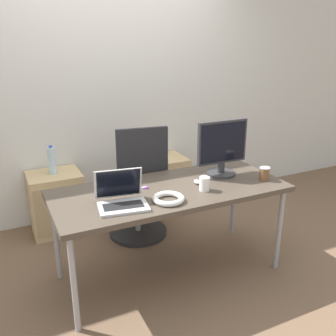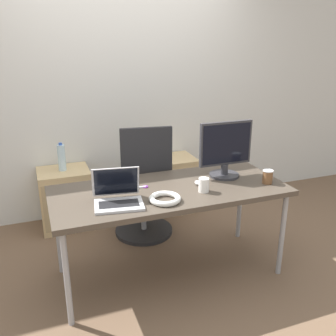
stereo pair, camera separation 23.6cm
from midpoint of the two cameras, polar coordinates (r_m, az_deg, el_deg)
The scene contains 14 objects.
ground_plane at distance 3.19m, azimuth 2.45°, elevation -15.60°, with size 14.00×14.00×0.00m, color brown.
wall_back at distance 3.95m, azimuth -5.19°, elevation 11.61°, with size 10.00×0.05×2.60m.
desk at distance 2.85m, azimuth 2.65°, elevation -4.05°, with size 1.77×0.76×0.74m.
office_chair at distance 3.50m, azimuth -1.74°, elevation -4.11°, with size 0.56×0.59×1.12m.
cabinet_left at distance 3.86m, azimuth -13.65°, elevation -4.55°, with size 0.49×0.42×0.60m.
cabinet_right at distance 4.12m, azimuth 2.22°, elevation -2.43°, with size 0.49×0.42×0.60m.
water_bottle at distance 3.71m, azimuth -14.17°, elevation 1.54°, with size 0.07×0.07×0.28m.
laptop_center at distance 2.56m, azimuth -5.04°, elevation -4.44°, with size 0.36×0.33×0.24m.
monitor at distance 3.06m, azimuth 10.94°, elevation 2.62°, with size 0.45×0.24×0.46m.
mouse at distance 2.91m, azimuth 6.88°, elevation -2.30°, with size 0.04×0.07×0.03m.
coffee_cup_white at distance 2.77m, azimuth 7.91°, elevation -2.62°, with size 0.08×0.08×0.11m.
coffee_cup_brown at distance 3.04m, azimuth 17.11°, elevation -1.30°, with size 0.08×0.08×0.11m.
cable_coil at distance 2.60m, azimuth 2.14°, elevation -4.73°, with size 0.22×0.22×0.04m.
scissors at distance 2.83m, azimuth -1.99°, elevation -3.00°, with size 0.17×0.05×0.01m.
Camera 2 is at (-0.93, -2.45, 1.82)m, focal length 40.00 mm.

